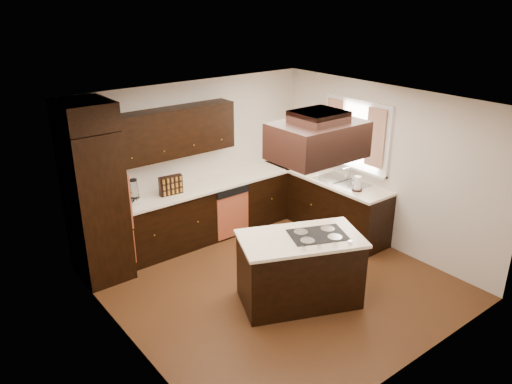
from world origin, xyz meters
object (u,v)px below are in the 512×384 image
range_hood (318,140)px  island (300,271)px  spice_rack (171,185)px  oven_column (96,206)px

range_hood → island: bearing=149.5°
island → spice_rack: 2.38m
oven_column → island: bearing=-51.3°
oven_column → range_hood: (1.88, -2.25, 1.10)m
range_hood → spice_rack: (-0.71, 2.30, -1.09)m
island → range_hood: (0.13, -0.08, 1.72)m
spice_rack → range_hood: bearing=-67.0°
oven_column → range_hood: range_hood is taller
oven_column → spice_rack: 1.17m
island → range_hood: range_hood is taller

